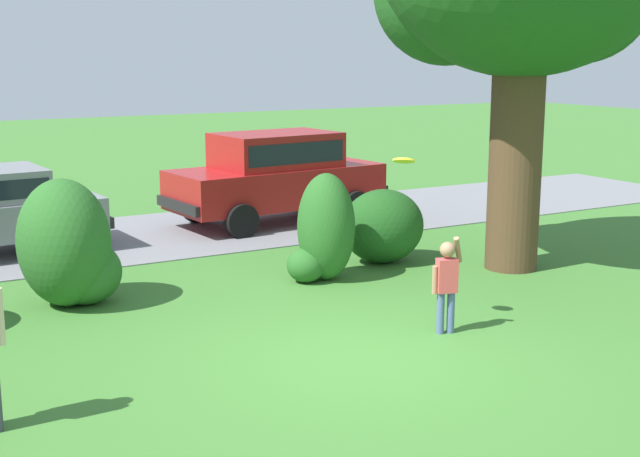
% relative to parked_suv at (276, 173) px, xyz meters
% --- Properties ---
extents(ground_plane, '(80.00, 80.00, 0.00)m').
position_rel_parked_suv_xyz_m(ground_plane, '(-2.87, -7.92, -1.08)').
color(ground_plane, '#3D752D').
extents(driveway_strip, '(28.00, 4.40, 0.02)m').
position_rel_parked_suv_xyz_m(driveway_strip, '(-2.87, 0.00, -1.07)').
color(driveway_strip, slate).
rests_on(driveway_strip, ground).
extents(shrub_centre_left, '(1.43, 1.55, 1.83)m').
position_rel_parked_suv_xyz_m(shrub_centre_left, '(-5.30, -3.96, -0.26)').
color(shrub_centre_left, '#286023').
rests_on(shrub_centre_left, ground).
extents(shrub_centre, '(1.11, 0.96, 1.72)m').
position_rel_parked_suv_xyz_m(shrub_centre, '(-1.46, -4.57, -0.29)').
color(shrub_centre, '#286023').
rests_on(shrub_centre, ground).
extents(shrub_centre_right, '(1.47, 1.24, 1.28)m').
position_rel_parked_suv_xyz_m(shrub_centre_right, '(0.01, -4.05, -0.44)').
color(shrub_centre_right, '#1E511C').
rests_on(shrub_centre_right, ground).
extents(parked_suv, '(4.84, 2.42, 1.92)m').
position_rel_parked_suv_xyz_m(parked_suv, '(0.00, 0.00, 0.00)').
color(parked_suv, maroon).
rests_on(parked_suv, ground).
extents(child_thrower, '(0.48, 0.23, 1.29)m').
position_rel_parked_suv_xyz_m(child_thrower, '(-1.40, -7.64, -0.36)').
color(child_thrower, '#4C608C').
rests_on(child_thrower, ground).
extents(frisbee, '(0.29, 0.28, 0.14)m').
position_rel_parked_suv_xyz_m(frisbee, '(-1.83, -7.24, 1.15)').
color(frisbee, yellow).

